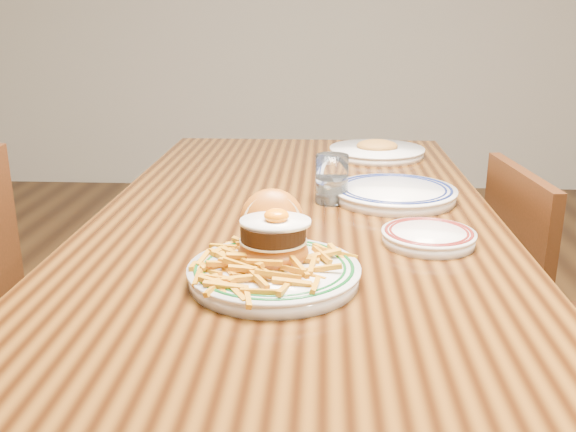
# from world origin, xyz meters

# --- Properties ---
(table) EXTENTS (0.85, 1.60, 0.75)m
(table) POSITION_xyz_m (0.00, 0.00, 0.66)
(table) COLOR black
(table) RESTS_ON floor
(chair_right) EXTENTS (0.41, 0.41, 0.82)m
(chair_right) POSITION_xyz_m (0.61, 0.09, 0.44)
(chair_right) COLOR #3D1C0C
(chair_right) RESTS_ON floor
(main_plate) EXTENTS (0.27, 0.29, 0.13)m
(main_plate) POSITION_xyz_m (-0.02, -0.38, 0.79)
(main_plate) COLOR white
(main_plate) RESTS_ON table
(side_plate) EXTENTS (0.17, 0.19, 0.03)m
(side_plate) POSITION_xyz_m (0.25, -0.20, 0.77)
(side_plate) COLOR white
(side_plate) RESTS_ON table
(rear_plate) EXTENTS (0.28, 0.28, 0.03)m
(rear_plate) POSITION_xyz_m (0.22, 0.08, 0.77)
(rear_plate) COLOR white
(rear_plate) RESTS_ON table
(water_glass) EXTENTS (0.07, 0.07, 0.11)m
(water_glass) POSITION_xyz_m (0.07, 0.06, 0.80)
(water_glass) COLOR white
(water_glass) RESTS_ON table
(far_plate) EXTENTS (0.28, 0.28, 0.05)m
(far_plate) POSITION_xyz_m (0.21, 0.55, 0.77)
(far_plate) COLOR white
(far_plate) RESTS_ON table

